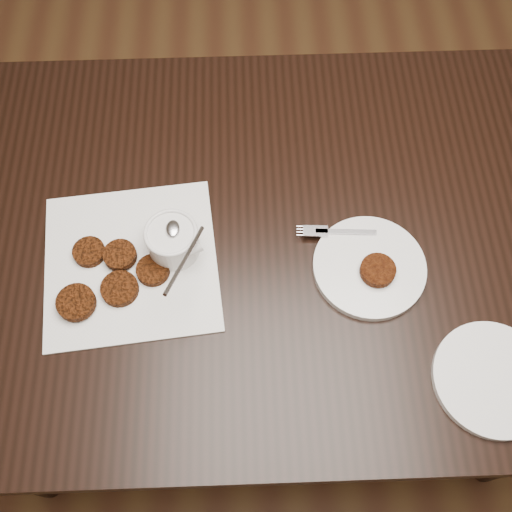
{
  "coord_description": "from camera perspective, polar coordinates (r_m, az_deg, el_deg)",
  "views": [
    {
      "loc": [
        -0.11,
        -0.37,
        1.67
      ],
      "look_at": [
        -0.1,
        0.06,
        0.8
      ],
      "focal_mm": 41.1,
      "sensor_mm": 36.0,
      "label": 1
    }
  ],
  "objects": [
    {
      "name": "napkin",
      "position": [
        1.04,
        -12.07,
        -0.58
      ],
      "size": [
        0.32,
        0.32,
        0.0
      ],
      "primitive_type": "cube",
      "rotation": [
        0.0,
        0.0,
        0.1
      ],
      "color": "white",
      "rests_on": "table"
    },
    {
      "name": "plate_empty",
      "position": [
        1.01,
        22.01,
        -11.04
      ],
      "size": [
        0.2,
        0.2,
        0.01
      ],
      "primitive_type": "cylinder",
      "rotation": [
        0.0,
        0.0,
        0.06
      ],
      "color": "white",
      "rests_on": "table"
    },
    {
      "name": "floor",
      "position": [
        1.71,
        3.38,
        -13.69
      ],
      "size": [
        4.0,
        4.0,
        0.0
      ],
      "primitive_type": "plane",
      "color": "brown",
      "rests_on": "ground"
    },
    {
      "name": "patty_cluster",
      "position": [
        1.03,
        -14.09,
        -1.61
      ],
      "size": [
        0.22,
        0.22,
        0.02
      ],
      "primitive_type": null,
      "rotation": [
        0.0,
        0.0,
        -0.06
      ],
      "color": "#5C240C",
      "rests_on": "napkin"
    },
    {
      "name": "plate_with_patty",
      "position": [
        1.02,
        11.03,
        -0.88
      ],
      "size": [
        0.21,
        0.21,
        0.03
      ],
      "primitive_type": null,
      "rotation": [
        0.0,
        0.0,
        -0.06
      ],
      "color": "silver",
      "rests_on": "table"
    },
    {
      "name": "table",
      "position": [
        1.39,
        0.81,
        -5.03
      ],
      "size": [
        1.32,
        0.85,
        0.75
      ],
      "primitive_type": "cube",
      "color": "black",
      "rests_on": "floor"
    },
    {
      "name": "sauce_ramekin",
      "position": [
        0.98,
        -8.35,
        2.37
      ],
      "size": [
        0.15,
        0.15,
        0.13
      ],
      "primitive_type": null,
      "rotation": [
        0.0,
        0.0,
        -0.27
      ],
      "color": "silver",
      "rests_on": "napkin"
    }
  ]
}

